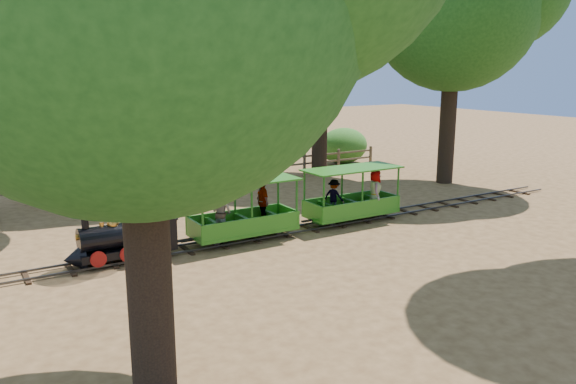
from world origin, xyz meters
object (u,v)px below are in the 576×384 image
fence (206,171)px  carriage_front (242,214)px  carriage_rear (354,199)px  locomotive (116,193)px

fence → carriage_front: bearing=-105.9°
carriage_front → carriage_rear: same height
carriage_rear → fence: bearing=101.8°
fence → locomotive: bearing=-126.1°
locomotive → fence: (5.78, 7.93, -1.22)m
carriage_rear → fence: 8.21m
locomotive → carriage_front: size_ratio=1.01×
carriage_front → fence: bearing=74.1°
locomotive → carriage_rear: (7.46, -0.10, -1.03)m
locomotive → carriage_front: locomotive is taller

